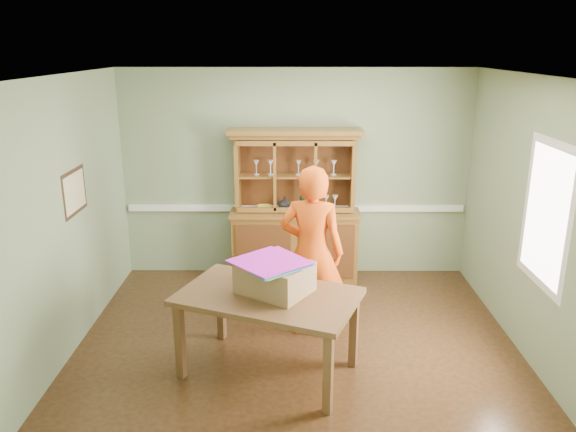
{
  "coord_description": "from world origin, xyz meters",
  "views": [
    {
      "loc": [
        -0.06,
        -5.13,
        2.96
      ],
      "look_at": [
        -0.09,
        0.4,
        1.27
      ],
      "focal_mm": 35.0,
      "sensor_mm": 36.0,
      "label": 1
    }
  ],
  "objects_px": {
    "dining_table": "(268,303)",
    "person": "(312,252)",
    "china_hutch": "(295,227)",
    "cardboard_box": "(275,277)"
  },
  "relations": [
    {
      "from": "dining_table",
      "to": "person",
      "type": "distance_m",
      "value": 0.89
    },
    {
      "from": "china_hutch",
      "to": "cardboard_box",
      "type": "height_order",
      "value": "china_hutch"
    },
    {
      "from": "dining_table",
      "to": "person",
      "type": "relative_size",
      "value": 1.0
    },
    {
      "from": "china_hutch",
      "to": "dining_table",
      "type": "relative_size",
      "value": 1.07
    },
    {
      "from": "china_hutch",
      "to": "cardboard_box",
      "type": "relative_size",
      "value": 3.26
    },
    {
      "from": "dining_table",
      "to": "china_hutch",
      "type": "bearing_deg",
      "value": 105.1
    },
    {
      "from": "cardboard_box",
      "to": "person",
      "type": "relative_size",
      "value": 0.33
    },
    {
      "from": "person",
      "to": "china_hutch",
      "type": "bearing_deg",
      "value": -71.64
    },
    {
      "from": "dining_table",
      "to": "person",
      "type": "xyz_separation_m",
      "value": [
        0.42,
        0.75,
        0.21
      ]
    },
    {
      "from": "person",
      "to": "cardboard_box",
      "type": "bearing_deg",
      "value": 74.49
    }
  ]
}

